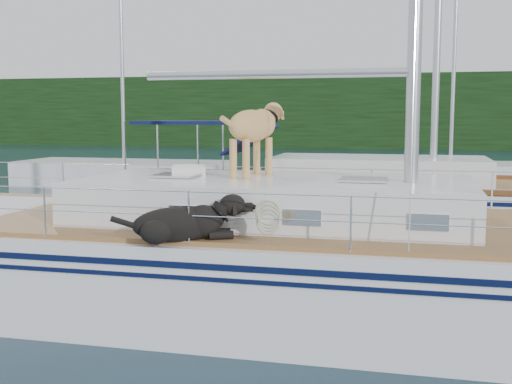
# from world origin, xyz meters

# --- Properties ---
(ground) EXTENTS (120.00, 120.00, 0.00)m
(ground) POSITION_xyz_m (0.00, 0.00, 0.00)
(ground) COLOR black
(ground) RESTS_ON ground
(tree_line) EXTENTS (90.00, 3.00, 6.00)m
(tree_line) POSITION_xyz_m (0.00, 45.00, 3.00)
(tree_line) COLOR black
(tree_line) RESTS_ON ground
(shore_bank) EXTENTS (92.00, 1.00, 1.20)m
(shore_bank) POSITION_xyz_m (0.00, 46.20, 0.60)
(shore_bank) COLOR #595147
(shore_bank) RESTS_ON ground
(main_sailboat) EXTENTS (12.00, 4.11, 14.01)m
(main_sailboat) POSITION_xyz_m (0.09, -0.00, 0.68)
(main_sailboat) COLOR white
(main_sailboat) RESTS_ON ground
(neighbor_sailboat) EXTENTS (11.00, 3.50, 13.30)m
(neighbor_sailboat) POSITION_xyz_m (0.79, 6.39, 0.63)
(neighbor_sailboat) COLOR white
(neighbor_sailboat) RESTS_ON ground
(bg_boat_west) EXTENTS (8.00, 3.00, 11.65)m
(bg_boat_west) POSITION_xyz_m (-8.00, 14.00, 0.45)
(bg_boat_west) COLOR white
(bg_boat_west) RESTS_ON ground
(bg_boat_center) EXTENTS (7.20, 3.00, 11.65)m
(bg_boat_center) POSITION_xyz_m (4.00, 16.00, 0.45)
(bg_boat_center) COLOR white
(bg_boat_center) RESTS_ON ground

